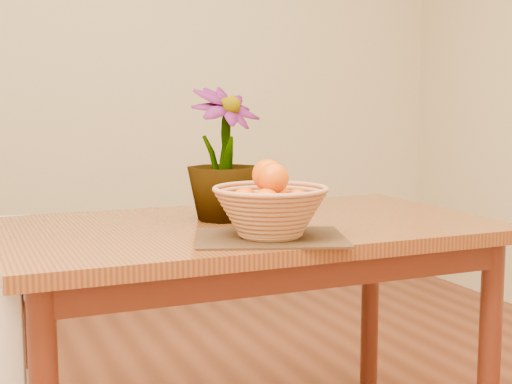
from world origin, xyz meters
name	(u,v)px	position (x,y,z in m)	size (l,w,h in m)	color
wall_back	(107,54)	(0.00, 2.25, 1.35)	(4.00, 0.02, 2.70)	beige
table	(249,252)	(0.00, 0.30, 0.66)	(1.40, 0.80, 0.75)	brown
placemat	(270,238)	(-0.04, 0.05, 0.75)	(0.38, 0.28, 0.01)	#3E2916
wicker_basket	(270,213)	(-0.04, 0.05, 0.82)	(0.30, 0.30, 0.12)	#B17549
orange_pile	(270,194)	(-0.04, 0.05, 0.86)	(0.18, 0.19, 0.15)	#E45F03
potted_plant	(224,154)	(-0.05, 0.38, 0.95)	(0.22, 0.22, 0.39)	#183F12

